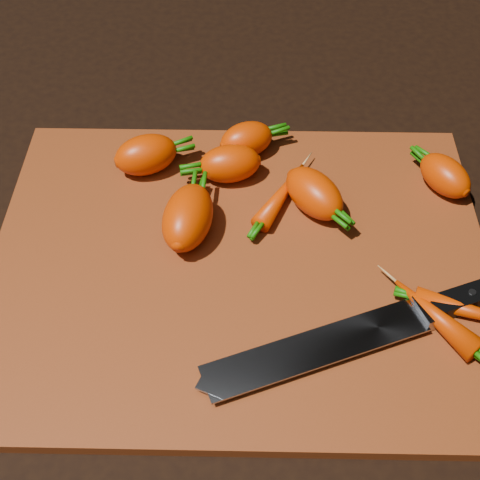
{
  "coord_description": "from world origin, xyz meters",
  "views": [
    {
      "loc": [
        0.01,
        -0.42,
        0.53
      ],
      "look_at": [
        0.0,
        0.01,
        0.03
      ],
      "focal_mm": 50.0,
      "sensor_mm": 36.0,
      "label": 1
    }
  ],
  "objects": [
    {
      "name": "carrot_1",
      "position": [
        0.08,
        0.07,
        0.03
      ],
      "size": [
        0.08,
        0.09,
        0.04
      ],
      "primitive_type": "ellipsoid",
      "rotation": [
        0.0,
        0.0,
        -0.92
      ],
      "color": "#CF3400",
      "rests_on": "cutting_board"
    },
    {
      "name": "carrot_8",
      "position": [
        0.18,
        -0.07,
        0.02
      ],
      "size": [
        0.08,
        0.09,
        0.03
      ],
      "primitive_type": "ellipsoid",
      "rotation": [
        0.0,
        0.0,
        2.23
      ],
      "color": "#CF3400",
      "rests_on": "cutting_board"
    },
    {
      "name": "cutting_board",
      "position": [
        0.0,
        0.0,
        0.01
      ],
      "size": [
        0.5,
        0.4,
        0.01
      ],
      "primitive_type": "cube",
      "color": "brown",
      "rests_on": "ground"
    },
    {
      "name": "carrot_6",
      "position": [
        0.04,
        0.08,
        0.02
      ],
      "size": [
        0.07,
        0.1,
        0.02
      ],
      "primitive_type": "ellipsoid",
      "rotation": [
        0.0,
        0.0,
        1.09
      ],
      "color": "#CF3400",
      "rests_on": "cutting_board"
    },
    {
      "name": "carrot_5",
      "position": [
        0.22,
        0.11,
        0.03
      ],
      "size": [
        0.07,
        0.08,
        0.04
      ],
      "primitive_type": "ellipsoid",
      "rotation": [
        0.0,
        0.0,
        2.16
      ],
      "color": "#CF3400",
      "rests_on": "cutting_board"
    },
    {
      "name": "ground",
      "position": [
        0.0,
        0.0,
        -0.01
      ],
      "size": [
        2.0,
        2.0,
        0.01
      ],
      "primitive_type": "cube",
      "color": "black"
    },
    {
      "name": "carrot_4",
      "position": [
        0.0,
        0.16,
        0.03
      ],
      "size": [
        0.07,
        0.06,
        0.04
      ],
      "primitive_type": "ellipsoid",
      "rotation": [
        0.0,
        0.0,
        0.43
      ],
      "color": "#CF3400",
      "rests_on": "cutting_board"
    },
    {
      "name": "carrot_0",
      "position": [
        -0.11,
        0.13,
        0.03
      ],
      "size": [
        0.08,
        0.07,
        0.04
      ],
      "primitive_type": "ellipsoid",
      "rotation": [
        0.0,
        0.0,
        0.4
      ],
      "color": "#CF3400",
      "rests_on": "cutting_board"
    },
    {
      "name": "carrot_3",
      "position": [
        -0.01,
        0.12,
        0.03
      ],
      "size": [
        0.07,
        0.05,
        0.04
      ],
      "primitive_type": "ellipsoid",
      "rotation": [
        0.0,
        0.0,
        3.34
      ],
      "color": "#CF3400",
      "rests_on": "cutting_board"
    },
    {
      "name": "knife",
      "position": [
        0.09,
        -0.1,
        0.02
      ],
      "size": [
        0.33,
        0.15,
        0.02
      ],
      "rotation": [
        0.0,
        0.0,
        0.37
      ],
      "color": "gray",
      "rests_on": "cutting_board"
    },
    {
      "name": "carrot_2",
      "position": [
        -0.05,
        0.03,
        0.04
      ],
      "size": [
        0.06,
        0.09,
        0.05
      ],
      "primitive_type": "ellipsoid",
      "rotation": [
        0.0,
        0.0,
        1.4
      ],
      "color": "#CF3400",
      "rests_on": "cutting_board"
    },
    {
      "name": "carrot_7",
      "position": [
        0.22,
        -0.07,
        0.02
      ],
      "size": [
        0.12,
        0.06,
        0.02
      ],
      "primitive_type": "ellipsoid",
      "rotation": [
        0.0,
        0.0,
        -0.32
      ],
      "color": "#CF3400",
      "rests_on": "cutting_board"
    }
  ]
}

